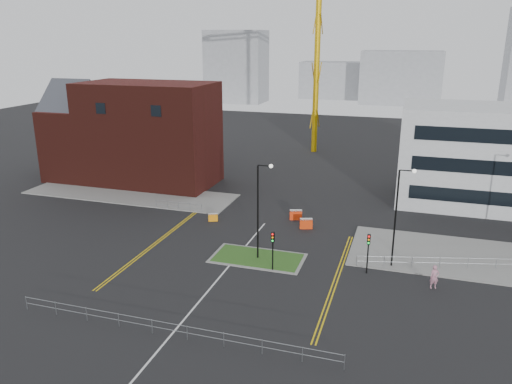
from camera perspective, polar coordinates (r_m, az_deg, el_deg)
ground at (r=40.96m, az=-5.94°, el=-11.70°), size 200.00×200.00×0.00m
pavement_left at (r=67.74m, az=-14.19°, el=-0.21°), size 28.00×8.00×0.12m
pavement_right at (r=51.24m, az=24.44°, el=-7.01°), size 24.00×10.00×0.12m
island_kerb at (r=47.01m, az=0.20°, el=-7.56°), size 8.60×4.60×0.08m
grass_island at (r=47.00m, az=0.20°, el=-7.54°), size 8.00×4.00×0.12m
brick_building at (r=72.63m, az=-14.14°, el=6.48°), size 24.20×10.07×14.24m
office_block at (r=67.12m, az=26.87°, el=3.54°), size 25.00×12.20×12.00m
tower_crane at (r=91.07m, az=11.08°, el=20.27°), size 48.64×22.89×36.19m
streetlamp_island at (r=44.96m, az=0.47°, el=-1.37°), size 1.46×0.36×9.18m
streetlamp_right_near at (r=45.09m, az=16.00°, el=-2.01°), size 1.46×0.36×9.18m
traffic_light_island at (r=43.69m, az=1.93°, el=-5.94°), size 0.28×0.33×3.65m
traffic_light_right at (r=44.28m, az=12.72°, el=-6.05°), size 0.28×0.33×3.65m
railing_front at (r=35.93m, az=-9.88°, el=-14.92°), size 24.05×0.05×1.10m
railing_left at (r=59.97m, az=-8.85°, el=-1.46°), size 6.05×0.05×1.10m
railing_right at (r=48.49m, az=23.09°, el=-7.28°), size 19.05×5.05×1.10m
centre_line at (r=42.58m, az=-4.86°, el=-10.47°), size 0.15×30.00×0.01m
yellow_left_a at (r=52.71m, az=-10.67°, el=-5.09°), size 0.12×24.00×0.01m
yellow_left_b at (r=52.57m, az=-10.38°, el=-5.13°), size 0.12×24.00×0.01m
yellow_right_a at (r=43.79m, az=8.95°, el=-9.80°), size 0.12×20.00×0.01m
yellow_right_b at (r=43.76m, az=9.34°, el=-9.84°), size 0.12×20.00×0.01m
skyline_a at (r=162.48m, az=-2.24°, el=14.13°), size 18.00×12.00×22.00m
skyline_b at (r=163.23m, az=16.22°, el=12.44°), size 24.00×12.00×16.00m
skyline_d at (r=174.77m, az=10.25°, el=12.45°), size 30.00×12.00×12.00m
pedestrian at (r=43.92m, az=19.72°, el=-9.13°), size 0.85×0.70×2.01m
barrier_left at (r=56.26m, az=-4.93°, el=-2.87°), size 1.10×0.75×0.88m
barrier_mid at (r=56.63m, az=4.57°, el=-2.56°), size 1.44×0.82×1.15m
barrier_right at (r=54.13m, az=5.75°, el=-3.56°), size 1.43×0.85×1.14m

